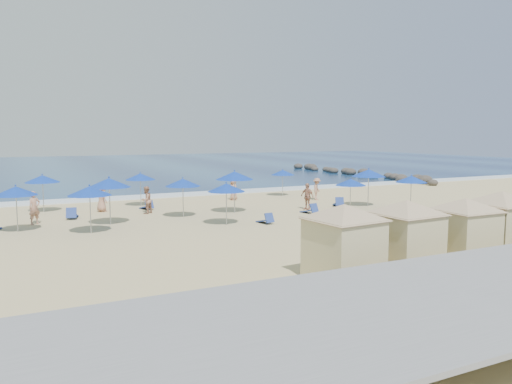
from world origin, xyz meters
TOP-DOWN VIEW (x-y plane):
  - ground at (0.00, 0.00)m, footprint 160.00×160.00m
  - ocean at (0.00, 55.00)m, footprint 160.00×80.00m
  - surf_line at (0.00, 15.50)m, footprint 160.00×2.50m
  - seawall at (0.00, -13.50)m, footprint 160.00×6.10m
  - rock_jetty at (24.01, 24.90)m, footprint 2.56×26.66m
  - trash_bin at (0.19, -4.91)m, footprint 0.86×0.86m
  - cabana_0 at (-3.17, -9.79)m, footprint 4.56×4.56m
  - cabana_1 at (-0.27, -9.67)m, footprint 4.49×4.49m
  - cabana_2 at (2.67, -9.77)m, footprint 4.35×4.35m
  - cabana_3 at (4.80, -9.74)m, footprint 4.63×4.63m
  - umbrella_1 at (-8.43, 4.38)m, footprint 2.36×2.36m
  - umbrella_2 at (-11.43, 10.81)m, footprint 2.17×2.17m
  - umbrella_3 at (-9.75, 2.29)m, footprint 2.19×2.19m
  - umbrella_4 at (-5.21, 10.81)m, footprint 2.07×2.07m
  - umbrella_5 at (-4.06, 4.96)m, footprint 2.12×2.12m
  - umbrella_6 at (-2.73, 1.50)m, footprint 2.09×2.09m
  - umbrella_7 at (-0.61, 5.17)m, footprint 2.40×2.40m
  - umbrella_8 at (6.02, 2.01)m, footprint 1.97×1.97m
  - umbrella_9 at (6.41, 11.43)m, footprint 1.92×1.92m
  - umbrella_10 at (8.79, 3.68)m, footprint 2.34×2.34m
  - umbrella_11 at (10.30, 1.19)m, footprint 2.06×2.06m
  - umbrella_12 at (-13.04, 4.35)m, footprint 2.14×2.14m
  - beach_chair_1 at (-10.11, 7.33)m, footprint 0.84×1.40m
  - beach_chair_2 at (-5.24, 8.96)m, footprint 0.76×1.29m
  - beach_chair_3 at (-0.58, 0.90)m, footprint 0.66×1.21m
  - beach_chair_4 at (3.55, 2.79)m, footprint 0.75×1.31m
  - beach_chair_5 at (6.89, 4.46)m, footprint 1.05×1.39m
  - beachgoer_0 at (-12.15, 6.36)m, footprint 0.80×0.72m
  - beachgoer_1 at (-5.70, 7.34)m, footprint 1.06×1.04m
  - beachgoer_2 at (4.26, 4.34)m, footprint 0.73×1.11m
  - beachgoer_3 at (7.55, 8.18)m, footprint 1.20×1.18m
  - beachgoer_4 at (1.81, 10.83)m, footprint 0.69×0.90m
  - beachgoer_5 at (-8.07, 9.42)m, footprint 0.84×1.05m

SIDE VIEW (x-z plane):
  - ground at x=0.00m, z-range 0.00..0.00m
  - ocean at x=0.00m, z-range 0.00..0.06m
  - surf_line at x=0.00m, z-range 0.00..0.08m
  - beach_chair_3 at x=-0.58m, z-range -0.10..0.54m
  - beach_chair_2 at x=-5.24m, z-range -0.10..0.56m
  - beach_chair_4 at x=3.55m, z-range -0.10..0.57m
  - beach_chair_5 at x=6.89m, z-range -0.11..0.59m
  - beach_chair_1 at x=-10.11m, z-range -0.11..0.61m
  - trash_bin at x=0.19m, z-range 0.00..0.71m
  - rock_jetty at x=24.01m, z-range -0.12..0.84m
  - seawall at x=0.00m, z-range 0.04..1.26m
  - beachgoer_3 at x=7.55m, z-range 0.00..1.66m
  - beachgoer_4 at x=1.81m, z-range 0.00..1.66m
  - beachgoer_1 at x=-5.70m, z-range 0.00..1.72m
  - beachgoer_2 at x=4.26m, z-range 0.00..1.75m
  - beachgoer_0 at x=-12.15m, z-range 0.00..1.84m
  - beachgoer_5 at x=-8.07m, z-range 0.00..1.87m
  - cabana_2 at x=2.67m, z-range 0.20..2.93m
  - cabana_1 at x=-0.27m, z-range 0.20..3.02m
  - cabana_0 at x=-3.17m, z-range 0.21..3.09m
  - cabana_3 at x=4.80m, z-range 0.21..3.12m
  - umbrella_9 at x=6.41m, z-range 0.80..2.98m
  - umbrella_8 at x=6.02m, z-range 0.82..3.06m
  - umbrella_11 at x=10.30m, z-range 0.86..3.20m
  - umbrella_4 at x=-5.21m, z-range 0.87..3.22m
  - umbrella_6 at x=-2.73m, z-range 0.87..3.26m
  - umbrella_5 at x=-4.06m, z-range 0.89..3.31m
  - umbrella_12 at x=-13.04m, z-range 0.89..3.33m
  - umbrella_2 at x=-11.43m, z-range 0.91..3.38m
  - umbrella_3 at x=-9.75m, z-range 0.91..3.40m
  - umbrella_10 at x=8.79m, z-range 0.98..3.64m
  - umbrella_1 at x=-8.43m, z-range 0.98..3.67m
  - umbrella_7 at x=-0.61m, z-range 1.00..3.74m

